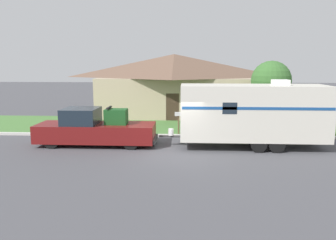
% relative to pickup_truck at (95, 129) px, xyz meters
% --- Properties ---
extents(ground_plane, '(120.00, 120.00, 0.00)m').
position_rel_pickup_truck_xyz_m(ground_plane, '(4.49, -1.56, -0.87)').
color(ground_plane, '#47474C').
extents(curb_strip, '(80.00, 0.30, 0.14)m').
position_rel_pickup_truck_xyz_m(curb_strip, '(4.49, 2.19, -0.80)').
color(curb_strip, beige).
rests_on(curb_strip, ground_plane).
extents(lawn_strip, '(80.00, 7.00, 0.03)m').
position_rel_pickup_truck_xyz_m(lawn_strip, '(4.49, 5.84, -0.86)').
color(lawn_strip, '#477538').
rests_on(lawn_strip, ground_plane).
extents(house_across_street, '(13.12, 7.22, 5.11)m').
position_rel_pickup_truck_xyz_m(house_across_street, '(3.86, 11.03, 1.77)').
color(house_across_street, tan).
rests_on(house_across_street, ground_plane).
extents(pickup_truck, '(6.38, 2.03, 2.08)m').
position_rel_pickup_truck_xyz_m(pickup_truck, '(0.00, 0.00, 0.00)').
color(pickup_truck, black).
rests_on(pickup_truck, ground_plane).
extents(travel_trailer, '(8.57, 2.41, 3.53)m').
position_rel_pickup_truck_xyz_m(travel_trailer, '(8.32, -0.00, 0.97)').
color(travel_trailer, black).
rests_on(travel_trailer, ground_plane).
extents(mailbox, '(0.48, 0.20, 1.39)m').
position_rel_pickup_truck_xyz_m(mailbox, '(4.43, 2.88, 0.19)').
color(mailbox, brown).
rests_on(mailbox, ground_plane).
extents(tree_in_yard, '(2.74, 2.74, 4.53)m').
position_rel_pickup_truck_xyz_m(tree_in_yard, '(10.76, 6.24, 2.27)').
color(tree_in_yard, brown).
rests_on(tree_in_yard, ground_plane).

